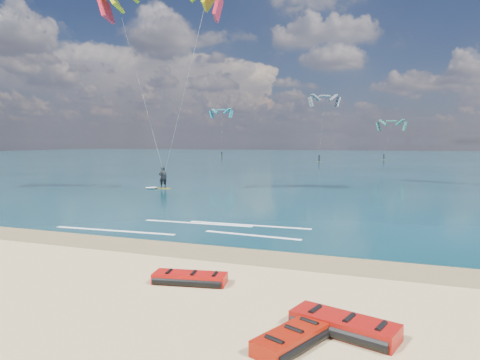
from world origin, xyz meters
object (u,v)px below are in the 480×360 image
(packed_kite_mid, at_px, (344,333))
(packed_kite_right, at_px, (291,346))
(packed_kite_left, at_px, (190,283))
(kitesurfer_main, at_px, (162,79))

(packed_kite_mid, distance_m, packed_kite_right, 1.42)
(packed_kite_left, distance_m, packed_kite_right, 4.87)
(packed_kite_right, xyz_separation_m, kitesurfer_main, (-16.43, 23.19, 9.56))
(packed_kite_left, height_order, kitesurfer_main, kitesurfer_main)
(packed_kite_left, relative_size, kitesurfer_main, 0.13)
(kitesurfer_main, bearing_deg, packed_kite_left, -57.50)
(packed_kite_right, relative_size, kitesurfer_main, 0.12)
(packed_kite_mid, xyz_separation_m, packed_kite_right, (-0.99, -1.03, 0.00))
(packed_kite_mid, relative_size, packed_kite_right, 1.26)
(packed_kite_left, xyz_separation_m, packed_kite_right, (3.88, -2.95, 0.00))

